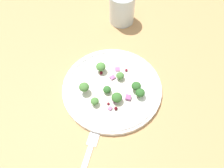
# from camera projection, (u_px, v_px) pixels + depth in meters

# --- Properties ---
(ground_plane) EXTENTS (1.80, 1.80, 0.02)m
(ground_plane) POSITION_uv_depth(u_px,v_px,m) (120.00, 83.00, 0.68)
(ground_plane) COLOR tan
(plate) EXTENTS (0.26, 0.26, 0.02)m
(plate) POSITION_uv_depth(u_px,v_px,m) (112.00, 88.00, 0.65)
(plate) COLOR white
(plate) RESTS_ON ground_plane
(dressing_pool) EXTENTS (0.15, 0.15, 0.00)m
(dressing_pool) POSITION_uv_depth(u_px,v_px,m) (112.00, 87.00, 0.65)
(dressing_pool) COLOR white
(dressing_pool) RESTS_ON plate
(broccoli_floret_0) EXTENTS (0.03, 0.03, 0.03)m
(broccoli_floret_0) POSITION_uv_depth(u_px,v_px,m) (117.00, 98.00, 0.61)
(broccoli_floret_0) COLOR #8EB77A
(broccoli_floret_0) RESTS_ON plate
(broccoli_floret_1) EXTENTS (0.02, 0.02, 0.02)m
(broccoli_floret_1) POSITION_uv_depth(u_px,v_px,m) (107.00, 90.00, 0.63)
(broccoli_floret_1) COLOR #ADD18E
(broccoli_floret_1) RESTS_ON plate
(broccoli_floret_2) EXTENTS (0.03, 0.03, 0.03)m
(broccoli_floret_2) POSITION_uv_depth(u_px,v_px,m) (84.00, 87.00, 0.62)
(broccoli_floret_2) COLOR #9EC684
(broccoli_floret_2) RESTS_ON plate
(broccoli_floret_3) EXTENTS (0.02, 0.02, 0.02)m
(broccoli_floret_3) POSITION_uv_depth(u_px,v_px,m) (95.00, 101.00, 0.61)
(broccoli_floret_3) COLOR #ADD18E
(broccoli_floret_3) RESTS_ON plate
(broccoli_floret_4) EXTENTS (0.03, 0.03, 0.03)m
(broccoli_floret_4) POSITION_uv_depth(u_px,v_px,m) (101.00, 67.00, 0.66)
(broccoli_floret_4) COLOR #ADD18E
(broccoli_floret_4) RESTS_ON plate
(broccoli_floret_5) EXTENTS (0.02, 0.02, 0.02)m
(broccoli_floret_5) POSITION_uv_depth(u_px,v_px,m) (140.00, 93.00, 0.62)
(broccoli_floret_5) COLOR #ADD18E
(broccoli_floret_5) RESTS_ON plate
(broccoli_floret_6) EXTENTS (0.02, 0.02, 0.02)m
(broccoli_floret_6) POSITION_uv_depth(u_px,v_px,m) (119.00, 75.00, 0.65)
(broccoli_floret_6) COLOR #9EC684
(broccoli_floret_6) RESTS_ON plate
(broccoli_floret_7) EXTENTS (0.02, 0.02, 0.02)m
(broccoli_floret_7) POSITION_uv_depth(u_px,v_px,m) (136.00, 86.00, 0.63)
(broccoli_floret_7) COLOR #ADD18E
(broccoli_floret_7) RESTS_ON plate
(cranberry_0) EXTENTS (0.01, 0.01, 0.01)m
(cranberry_0) POSITION_uv_depth(u_px,v_px,m) (116.00, 108.00, 0.61)
(cranberry_0) COLOR #4C0A14
(cranberry_0) RESTS_ON plate
(cranberry_1) EXTENTS (0.01, 0.01, 0.01)m
(cranberry_1) POSITION_uv_depth(u_px,v_px,m) (108.00, 104.00, 0.62)
(cranberry_1) COLOR maroon
(cranberry_1) RESTS_ON plate
(cranberry_2) EXTENTS (0.01, 0.01, 0.01)m
(cranberry_2) POSITION_uv_depth(u_px,v_px,m) (101.00, 73.00, 0.67)
(cranberry_2) COLOR maroon
(cranberry_2) RESTS_ON plate
(cranberry_3) EXTENTS (0.01, 0.01, 0.01)m
(cranberry_3) POSITION_uv_depth(u_px,v_px,m) (126.00, 70.00, 0.67)
(cranberry_3) COLOR maroon
(cranberry_3) RESTS_ON plate
(onion_bit_0) EXTENTS (0.02, 0.02, 0.00)m
(onion_bit_0) POSITION_uv_depth(u_px,v_px,m) (113.00, 77.00, 0.66)
(onion_bit_0) COLOR #A35B93
(onion_bit_0) RESTS_ON plate
(onion_bit_1) EXTENTS (0.01, 0.01, 0.00)m
(onion_bit_1) POSITION_uv_depth(u_px,v_px,m) (119.00, 69.00, 0.68)
(onion_bit_1) COLOR #A35B93
(onion_bit_1) RESTS_ON plate
(onion_bit_2) EXTENTS (0.02, 0.02, 0.01)m
(onion_bit_2) POSITION_uv_depth(u_px,v_px,m) (128.00, 97.00, 0.63)
(onion_bit_2) COLOR #934C84
(onion_bit_2) RESTS_ON plate
(onion_bit_3) EXTENTS (0.01, 0.01, 0.00)m
(onion_bit_3) POSITION_uv_depth(u_px,v_px,m) (115.00, 101.00, 0.62)
(onion_bit_3) COLOR #843D75
(onion_bit_3) RESTS_ON plate
(onion_bit_4) EXTENTS (0.01, 0.01, 0.00)m
(onion_bit_4) POSITION_uv_depth(u_px,v_px,m) (110.00, 108.00, 0.61)
(onion_bit_4) COLOR #A35B93
(onion_bit_4) RESTS_ON plate
(fork) EXTENTS (0.17, 0.10, 0.01)m
(fork) POSITION_uv_depth(u_px,v_px,m) (85.00, 165.00, 0.55)
(fork) COLOR silver
(fork) RESTS_ON ground_plane
(water_glass) EXTENTS (0.08, 0.08, 0.10)m
(water_glass) POSITION_uv_depth(u_px,v_px,m) (122.00, 8.00, 0.76)
(water_glass) COLOR silver
(water_glass) RESTS_ON ground_plane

